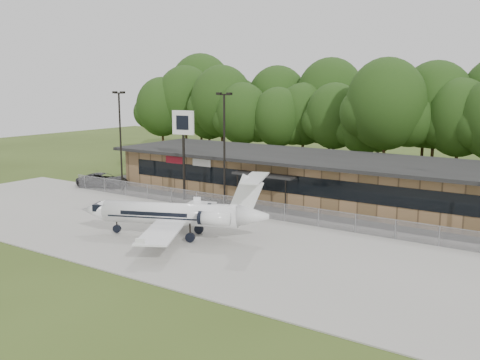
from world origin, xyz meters
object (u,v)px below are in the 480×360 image
Objects in this scene: business_jet at (177,215)px; pole_sign at (183,132)px; terminal at (312,177)px; suv at (103,180)px.

pole_sign reaches higher than business_jet.
terminal is 22.54m from suv.
suv is at bearing 129.74° from business_jet.
terminal reaches higher than suv.
pole_sign is (-9.93, -7.14, 4.34)m from terminal.
terminal is at bearing 60.35° from business_jet.
suv is (-19.18, 10.15, -0.95)m from business_jet.
business_jet is 2.53× the size of suv.
business_jet is 13.54m from pole_sign.
terminal is 4.81× the size of pole_sign.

